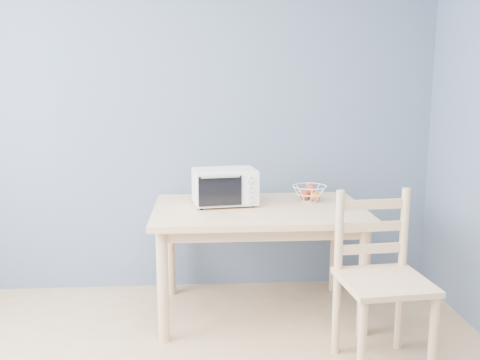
{
  "coord_description": "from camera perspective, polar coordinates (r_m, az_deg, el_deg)",
  "views": [
    {
      "loc": [
        0.27,
        -1.75,
        1.59
      ],
      "look_at": [
        0.5,
        1.74,
        0.93
      ],
      "focal_mm": 40.0,
      "sensor_mm": 36.0,
      "label": 1
    }
  ],
  "objects": [
    {
      "name": "room",
      "position": [
        1.8,
        -12.32,
        1.15
      ],
      "size": [
        4.01,
        4.51,
        2.61
      ],
      "color": "tan",
      "rests_on": "ground"
    },
    {
      "name": "toaster_oven",
      "position": [
        3.61,
        -1.89,
        -0.68
      ],
      "size": [
        0.45,
        0.36,
        0.25
      ],
      "rotation": [
        0.0,
        0.0,
        0.14
      ],
      "color": "white",
      "rests_on": "dining_table"
    },
    {
      "name": "fruit_basket",
      "position": [
        3.77,
        7.43,
        -1.34
      ],
      "size": [
        0.25,
        0.25,
        0.12
      ],
      "rotation": [
        0.0,
        0.0,
        -0.04
      ],
      "color": "white",
      "rests_on": "dining_table"
    },
    {
      "name": "dining_chair",
      "position": [
        3.11,
        14.78,
        -10.53
      ],
      "size": [
        0.5,
        0.5,
        0.98
      ],
      "rotation": [
        0.0,
        0.0,
        0.09
      ],
      "color": "#E1B987",
      "rests_on": "ground"
    },
    {
      "name": "dining_table",
      "position": [
        3.6,
        2.01,
        -4.49
      ],
      "size": [
        1.4,
        0.9,
        0.75
      ],
      "color": "#E1B987",
      "rests_on": "ground"
    }
  ]
}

